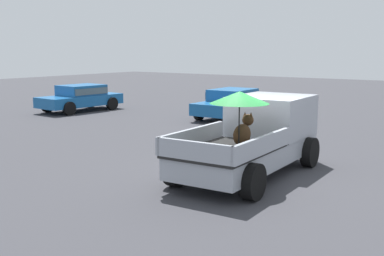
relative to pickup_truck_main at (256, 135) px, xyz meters
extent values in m
plane|color=#38383D|center=(-0.44, -0.01, -0.98)|extent=(80.00, 80.00, 0.00)
cylinder|color=black|center=(1.26, 1.05, -0.58)|extent=(0.81, 0.32, 0.80)
cylinder|color=black|center=(1.35, -0.91, -0.58)|extent=(0.81, 0.32, 0.80)
cylinder|color=black|center=(-2.23, 0.89, -0.58)|extent=(0.81, 0.32, 0.80)
cylinder|color=black|center=(-2.14, -1.07, -0.58)|extent=(0.81, 0.32, 0.80)
cube|color=#9EA3AD|center=(-0.44, -0.01, -0.41)|extent=(5.08, 2.03, 0.50)
cube|color=#9EA3AD|center=(0.96, 0.05, 0.38)|extent=(2.18, 1.95, 1.08)
cube|color=#4C606B|center=(1.96, 0.10, 0.58)|extent=(0.14, 1.72, 0.64)
cube|color=black|center=(-1.59, -0.06, -0.13)|extent=(2.88, 1.97, 0.06)
cube|color=#9EA3AD|center=(-1.63, 0.86, 0.10)|extent=(2.80, 0.23, 0.40)
cube|color=#9EA3AD|center=(-1.55, -0.98, 0.10)|extent=(2.80, 0.23, 0.40)
cube|color=#9EA3AD|center=(-2.94, -0.12, 0.10)|extent=(0.18, 1.84, 0.40)
ellipsoid|color=#472D19|center=(-1.01, -0.15, 0.16)|extent=(0.69, 0.35, 0.52)
sphere|color=#472D19|center=(-0.71, -0.13, 0.48)|extent=(0.29, 0.29, 0.28)
cone|color=#472D19|center=(-0.71, -0.05, 0.62)|extent=(0.09, 0.09, 0.12)
cone|color=#472D19|center=(-0.71, -0.21, 0.62)|extent=(0.09, 0.09, 0.12)
cylinder|color=black|center=(-1.30, -0.23, 0.44)|extent=(0.03, 0.03, 1.08)
cone|color=#19722D|center=(-1.30, -0.23, 1.08)|extent=(1.43, 1.43, 0.28)
cylinder|color=black|center=(4.44, 12.37, -0.65)|extent=(0.67, 0.26, 0.66)
cylinder|color=black|center=(4.56, 14.13, -0.65)|extent=(0.67, 0.26, 0.66)
cylinder|color=black|center=(7.14, 12.20, -0.65)|extent=(0.67, 0.26, 0.66)
cylinder|color=black|center=(7.25, 13.95, -0.65)|extent=(0.67, 0.26, 0.66)
cube|color=#195999|center=(5.85, 13.16, -0.43)|extent=(4.41, 2.04, 0.52)
cube|color=#195999|center=(5.95, 13.16, 0.07)|extent=(2.20, 1.73, 0.56)
cube|color=#4C606B|center=(5.95, 13.16, 0.07)|extent=(2.15, 1.81, 0.32)
cylinder|color=black|center=(6.78, 4.66, -0.65)|extent=(0.66, 0.23, 0.66)
cylinder|color=black|center=(6.74, 6.42, -0.65)|extent=(0.66, 0.23, 0.66)
cylinder|color=black|center=(9.48, 4.73, -0.65)|extent=(0.66, 0.23, 0.66)
cylinder|color=black|center=(9.44, 6.49, -0.65)|extent=(0.66, 0.23, 0.66)
cube|color=#195999|center=(8.11, 5.58, -0.43)|extent=(4.34, 1.86, 0.52)
cube|color=#195999|center=(8.21, 5.58, 0.07)|extent=(2.14, 1.65, 0.56)
cube|color=#4C606B|center=(8.21, 5.58, 0.07)|extent=(2.08, 1.73, 0.32)
camera|label=1|loc=(-10.93, -5.74, 2.19)|focal=45.51mm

